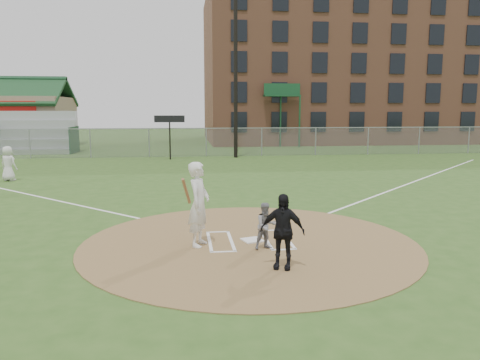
{
  "coord_description": "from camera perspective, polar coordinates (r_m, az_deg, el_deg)",
  "views": [
    {
      "loc": [
        -1.61,
        -11.3,
        3.33
      ],
      "look_at": [
        0.0,
        2.0,
        1.3
      ],
      "focal_mm": 35.0,
      "sensor_mm": 36.0,
      "label": 1
    }
  ],
  "objects": [
    {
      "name": "batters_boxes",
      "position": [
        12.02,
        1.07,
        -7.34
      ],
      "size": [
        2.08,
        1.88,
        0.01
      ],
      "color": "white",
      "rests_on": "dirt_circle"
    },
    {
      "name": "bleachers",
      "position": [
        39.23,
        -23.89,
        5.35
      ],
      "size": [
        6.08,
        3.2,
        3.2
      ],
      "color": "#B7BABF",
      "rests_on": "ground"
    },
    {
      "name": "brick_warehouse",
      "position": [
        52.48,
        13.06,
        12.96
      ],
      "size": [
        30.0,
        17.17,
        15.0
      ],
      "color": "#9B5C42",
      "rests_on": "ground"
    },
    {
      "name": "light_pole",
      "position": [
        32.66,
        -0.54,
        14.39
      ],
      "size": [
        1.2,
        0.3,
        12.22
      ],
      "color": "black",
      "rests_on": "ground"
    },
    {
      "name": "dirt_circle",
      "position": [
        11.88,
        1.17,
        -7.61
      ],
      "size": [
        8.4,
        8.4,
        0.02
      ],
      "primitive_type": "cylinder",
      "color": "olive",
      "rests_on": "ground"
    },
    {
      "name": "ground",
      "position": [
        11.89,
        1.17,
        -7.65
      ],
      "size": [
        140.0,
        140.0,
        0.0
      ],
      "primitive_type": "plane",
      "color": "#30521C",
      "rests_on": "ground"
    },
    {
      "name": "foul_line_third",
      "position": [
        21.85,
        -26.58,
        -1.05
      ],
      "size": [
        17.04,
        17.04,
        0.01
      ],
      "primitive_type": "cube",
      "rotation": [
        0.0,
        0.0,
        0.79
      ],
      "color": "white",
      "rests_on": "ground"
    },
    {
      "name": "home_plate",
      "position": [
        11.99,
        1.5,
        -7.33
      ],
      "size": [
        0.6,
        0.6,
        0.03
      ],
      "primitive_type": "cube",
      "rotation": [
        0.0,
        0.0,
        0.3
      ],
      "color": "white",
      "rests_on": "dirt_circle"
    },
    {
      "name": "catcher",
      "position": [
        11.19,
        3.19,
        -5.61
      ],
      "size": [
        0.65,
        0.57,
        1.12
      ],
      "primitive_type": "imported",
      "rotation": [
        0.0,
        0.0,
        0.3
      ],
      "color": "gray",
      "rests_on": "dirt_circle"
    },
    {
      "name": "umpire",
      "position": [
        9.83,
        5.18,
        -6.23
      ],
      "size": [
        1.01,
        0.7,
        1.59
      ],
      "primitive_type": "imported",
      "rotation": [
        0.0,
        0.0,
        -0.37
      ],
      "color": "black",
      "rests_on": "dirt_circle"
    },
    {
      "name": "ondeck_player",
      "position": [
        24.39,
        -26.41,
        1.8
      ],
      "size": [
        0.93,
        0.78,
        1.63
      ],
      "primitive_type": "imported",
      "rotation": [
        0.0,
        0.0,
        2.76
      ],
      "color": "silver",
      "rests_on": "ground"
    },
    {
      "name": "batter_at_plate",
      "position": [
        11.39,
        -5.04,
        -2.95
      ],
      "size": [
        0.78,
        1.14,
        2.06
      ],
      "color": "white",
      "rests_on": "dirt_circle"
    },
    {
      "name": "outfield_fence",
      "position": [
        33.42,
        -4.14,
        4.63
      ],
      "size": [
        56.08,
        0.08,
        2.03
      ],
      "color": "slate",
      "rests_on": "ground"
    },
    {
      "name": "foul_line_first",
      "position": [
        23.14,
        20.47,
        -0.19
      ],
      "size": [
        17.04,
        17.04,
        0.01
      ],
      "primitive_type": "cube",
      "rotation": [
        0.0,
        0.0,
        -0.79
      ],
      "color": "white",
      "rests_on": "ground"
    },
    {
      "name": "scoreboard_sign",
      "position": [
        31.52,
        -8.58,
        6.81
      ],
      "size": [
        2.0,
        0.1,
        2.93
      ],
      "color": "black",
      "rests_on": "ground"
    }
  ]
}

